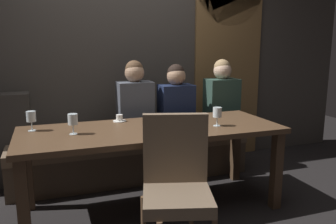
% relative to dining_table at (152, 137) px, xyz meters
% --- Properties ---
extents(ground, '(9.00, 9.00, 0.00)m').
position_rel_dining_table_xyz_m(ground, '(0.00, 0.00, -0.65)').
color(ground, black).
extents(back_wall_tiled, '(6.00, 0.12, 3.00)m').
position_rel_dining_table_xyz_m(back_wall_tiled, '(0.00, 1.22, 0.85)').
color(back_wall_tiled, '#423D38').
rests_on(back_wall_tiled, ground).
extents(arched_door, '(0.90, 0.05, 2.55)m').
position_rel_dining_table_xyz_m(arched_door, '(1.35, 1.15, 0.71)').
color(arched_door, olive).
rests_on(arched_door, ground).
extents(dining_table, '(2.20, 0.84, 0.74)m').
position_rel_dining_table_xyz_m(dining_table, '(0.00, 0.00, 0.00)').
color(dining_table, '#493422').
rests_on(dining_table, ground).
extents(banquette_bench, '(2.50, 0.44, 0.45)m').
position_rel_dining_table_xyz_m(banquette_bench, '(0.00, 0.70, -0.42)').
color(banquette_bench, '#4A3C2E').
rests_on(banquette_bench, ground).
extents(chair_near_side, '(0.55, 0.55, 0.98)m').
position_rel_dining_table_xyz_m(chair_near_side, '(-0.05, -0.72, -0.09)').
color(chair_near_side, brown).
rests_on(chair_near_side, ground).
extents(diner_redhead, '(0.36, 0.24, 0.82)m').
position_rel_dining_table_xyz_m(diner_redhead, '(0.03, 0.71, 0.19)').
color(diner_redhead, '#4C515B').
rests_on(diner_redhead, banquette_bench).
extents(diner_bearded, '(0.36, 0.24, 0.78)m').
position_rel_dining_table_xyz_m(diner_bearded, '(0.48, 0.68, 0.17)').
color(diner_bearded, '#192342').
rests_on(diner_bearded, banquette_bench).
extents(diner_far_end, '(0.36, 0.24, 0.82)m').
position_rel_dining_table_xyz_m(diner_far_end, '(1.04, 0.70, 0.19)').
color(diner_far_end, '#2D473D').
rests_on(diner_far_end, banquette_bench).
extents(wine_glass_end_left, '(0.08, 0.08, 0.16)m').
position_rel_dining_table_xyz_m(wine_glass_end_left, '(-0.65, -0.01, 0.20)').
color(wine_glass_end_left, silver).
rests_on(wine_glass_end_left, dining_table).
extents(wine_glass_center_front, '(0.08, 0.08, 0.16)m').
position_rel_dining_table_xyz_m(wine_glass_center_front, '(-0.96, 0.22, 0.20)').
color(wine_glass_center_front, silver).
rests_on(wine_glass_center_front, dining_table).
extents(wine_glass_far_left, '(0.08, 0.08, 0.16)m').
position_rel_dining_table_xyz_m(wine_glass_far_left, '(0.07, -0.34, 0.20)').
color(wine_glass_far_left, silver).
rests_on(wine_glass_far_left, dining_table).
extents(wine_glass_near_right, '(0.08, 0.08, 0.16)m').
position_rel_dining_table_xyz_m(wine_glass_near_right, '(0.55, -0.13, 0.20)').
color(wine_glass_near_right, silver).
rests_on(wine_glass_near_right, dining_table).
extents(espresso_cup, '(0.12, 0.12, 0.06)m').
position_rel_dining_table_xyz_m(espresso_cup, '(-0.21, 0.32, 0.11)').
color(espresso_cup, white).
rests_on(espresso_cup, dining_table).
extents(dessert_plate, '(0.19, 0.19, 0.05)m').
position_rel_dining_table_xyz_m(dessert_plate, '(0.14, 0.23, 0.10)').
color(dessert_plate, white).
rests_on(dessert_plate, dining_table).
extents(fork_on_table, '(0.07, 0.17, 0.01)m').
position_rel_dining_table_xyz_m(fork_on_table, '(0.28, 0.22, 0.09)').
color(fork_on_table, silver).
rests_on(fork_on_table, dining_table).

